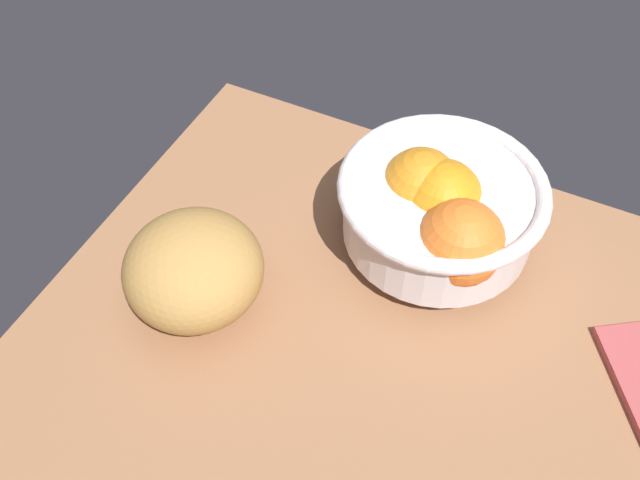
{
  "coord_description": "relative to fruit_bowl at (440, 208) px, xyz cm",
  "views": [
    {
      "loc": [
        3.64,
        -35.37,
        60.68
      ],
      "look_at": [
        -16.11,
        5.37,
        5.0
      ],
      "focal_mm": 40.36,
      "sensor_mm": 36.0,
      "label": 1
    }
  ],
  "objects": [
    {
      "name": "fruit_bowl",
      "position": [
        0.0,
        0.0,
        0.0
      ],
      "size": [
        21.26,
        21.26,
        11.61
      ],
      "color": "white",
      "rests_on": "ground"
    },
    {
      "name": "ground_plane",
      "position": [
        6.46,
        -13.42,
        -7.87
      ],
      "size": [
        81.34,
        55.52,
        3.0
      ],
      "primitive_type": "cube",
      "color": "#976644"
    },
    {
      "name": "bread_loaf",
      "position": [
        -19.11,
        -16.62,
        -1.48
      ],
      "size": [
        14.67,
        14.79,
        9.78
      ],
      "primitive_type": "ellipsoid",
      "rotation": [
        0.0,
        0.0,
        1.5
      ],
      "color": "#B78744",
      "rests_on": "ground"
    }
  ]
}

